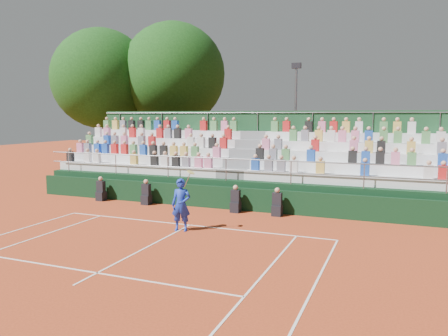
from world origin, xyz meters
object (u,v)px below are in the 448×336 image
at_px(tree_west, 102,79).
at_px(tree_east, 174,75).
at_px(floodlight_mast, 296,111).
at_px(tennis_player, 181,205).

xyz_separation_m(tree_west, tree_east, (4.84, 1.88, 0.30)).
bearing_deg(floodlight_mast, tennis_player, -92.98).
distance_m(tennis_player, tree_east, 17.78).
height_order(tree_west, tree_east, tree_east).
relative_size(tennis_player, floodlight_mast, 0.29).
height_order(tennis_player, tree_west, tree_west).
bearing_deg(tennis_player, tree_east, 119.10).
height_order(tree_west, floodlight_mast, tree_west).
bearing_deg(tennis_player, tree_west, 135.56).
bearing_deg(floodlight_mast, tree_east, -178.57).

